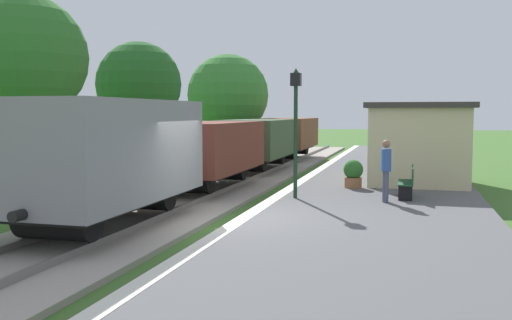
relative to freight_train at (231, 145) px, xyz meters
name	(u,v)px	position (x,y,z in m)	size (l,w,h in m)	color
ground_plane	(227,228)	(2.40, -7.95, -1.48)	(160.00, 160.00, 0.00)	#3D6628
platform_slab	(365,230)	(5.60, -7.95, -1.36)	(6.00, 60.00, 0.25)	#565659
platform_edge_stripe	(243,218)	(2.80, -7.95, -1.23)	(0.36, 60.00, 0.01)	silver
track_ballast	(134,220)	(0.00, -7.95, -1.42)	(3.80, 60.00, 0.12)	#9E9389
rail_near	(161,217)	(0.72, -7.95, -1.29)	(0.07, 60.00, 0.14)	slate
rail_far	(107,214)	(-0.72, -7.95, -1.29)	(0.07, 60.00, 0.14)	slate
freight_train	(231,145)	(0.00, 0.00, 0.00)	(2.50, 26.00, 2.72)	gray
station_hut	(418,141)	(6.80, 0.97, 0.17)	(3.50, 5.80, 2.78)	beige
bench_near_hut	(408,182)	(6.49, -3.67, -0.76)	(0.42, 1.50, 0.91)	#1E4C2D
bench_down_platform	(408,158)	(6.49, 4.83, -0.76)	(0.42, 1.50, 0.91)	#1E4C2D
person_waiting	(386,168)	(5.89, -4.64, -0.30)	(0.29, 0.41, 1.71)	#474C66
potted_planter	(353,173)	(4.76, -1.85, -0.76)	(0.64, 0.64, 0.92)	#9E6642
lamp_post_near	(296,109)	(3.36, -4.52, 1.32)	(0.28, 0.28, 3.70)	#193823
tree_trackside_mid	(24,58)	(-5.22, -4.97, 2.93)	(3.94, 3.94, 6.39)	#4C3823
tree_trackside_far	(139,85)	(-4.74, 1.93, 2.41)	(3.64, 3.64, 5.72)	#4C3823
tree_field_left	(228,95)	(-3.63, 10.92, 2.22)	(4.68, 4.68, 6.05)	#4C3823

